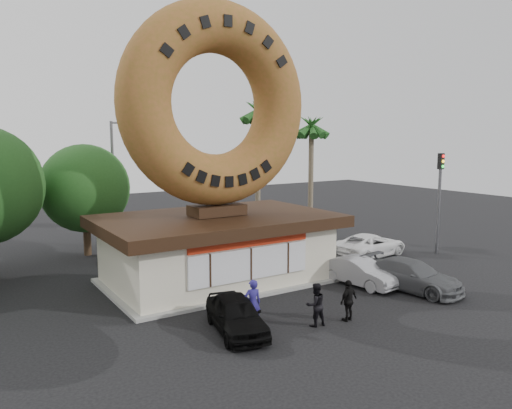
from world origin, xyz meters
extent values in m
plane|color=black|center=(0.00, 0.00, 0.00)|extent=(90.00, 90.00, 0.00)
cube|color=beige|center=(0.00, 6.00, 1.50)|extent=(10.00, 6.00, 3.00)
cube|color=#999993|center=(0.00, 6.00, 0.07)|extent=(10.60, 6.60, 0.15)
cube|color=#3F3F3F|center=(0.00, 6.00, 3.05)|extent=(10.00, 6.00, 0.10)
cube|color=black|center=(0.00, 6.00, 3.00)|extent=(11.20, 7.20, 0.55)
cube|color=silver|center=(0.00, 2.95, 1.55)|extent=(6.00, 0.12, 1.40)
cube|color=#AE250E|center=(0.00, 2.93, 2.55)|extent=(6.00, 0.10, 0.45)
cube|color=black|center=(0.00, 6.00, 3.55)|extent=(2.60, 1.40, 0.50)
torus|color=brown|center=(0.00, 6.00, 8.56)|extent=(9.52, 2.43, 9.52)
cylinder|color=#473321|center=(-4.00, 15.00, 1.43)|extent=(0.44, 0.44, 2.86)
sphere|color=#214E1C|center=(-4.00, 15.00, 4.03)|extent=(5.20, 5.20, 5.20)
cylinder|color=#726651|center=(7.50, 14.00, 4.50)|extent=(0.36, 0.36, 9.00)
cylinder|color=#726651|center=(11.00, 12.50, 4.00)|extent=(0.36, 0.36, 8.00)
cylinder|color=#59595E|center=(-2.00, 16.00, 4.00)|extent=(0.18, 0.18, 8.00)
cylinder|color=#59595E|center=(-1.10, 16.00, 7.90)|extent=(1.80, 0.12, 0.12)
cube|color=#59595E|center=(-0.20, 16.00, 7.85)|extent=(0.45, 0.20, 0.12)
cylinder|color=#59595E|center=(14.00, 4.00, 3.00)|extent=(0.18, 0.18, 6.00)
cube|color=black|center=(14.00, 4.00, 5.60)|extent=(0.30, 0.28, 0.95)
sphere|color=red|center=(14.00, 3.85, 5.90)|extent=(0.18, 0.18, 0.18)
sphere|color=yellow|center=(14.00, 3.85, 5.60)|extent=(0.18, 0.18, 0.18)
sphere|color=green|center=(14.00, 3.85, 5.30)|extent=(0.18, 0.18, 0.18)
imported|color=navy|center=(-1.69, 0.08, 0.91)|extent=(0.74, 0.56, 1.82)
imported|color=black|center=(0.34, -1.11, 0.83)|extent=(0.87, 0.71, 1.66)
imported|color=black|center=(1.75, -1.39, 0.81)|extent=(1.01, 0.57, 1.62)
imported|color=black|center=(-2.47, -0.04, 0.67)|extent=(2.44, 4.19, 1.34)
imported|color=gray|center=(5.43, 1.76, 0.65)|extent=(1.88, 4.09, 1.30)
imported|color=#595B5E|center=(6.91, -0.10, 0.69)|extent=(2.73, 5.05, 1.39)
imported|color=white|center=(10.04, 5.66, 0.68)|extent=(5.12, 2.83, 1.36)
camera|label=1|loc=(-11.23, -15.08, 7.12)|focal=35.00mm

